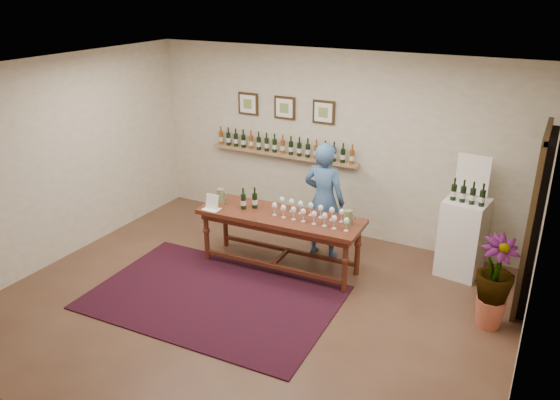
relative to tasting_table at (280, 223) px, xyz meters
The scene contains 14 objects.
ground 1.23m from the tasting_table, 83.58° to the right, with size 6.00×6.00×0.00m, color #4F2F23.
room_shell 2.42m from the tasting_table, 20.53° to the left, with size 6.00×6.00×6.00m.
rug 1.33m from the tasting_table, 108.56° to the right, with size 3.00×2.00×0.02m, color #480D0C.
tasting_table is the anchor object (origin of this frame).
table_glasses 0.44m from the tasting_table, ahead, with size 1.35×0.31×0.19m, color white, non-canonical shape.
table_bottles 0.55m from the tasting_table, behind, with size 0.31×0.17×0.33m, color black, non-canonical shape.
pitcher_left 0.94m from the tasting_table, behind, with size 0.13×0.13×0.21m, color #697649, non-canonical shape.
pitcher_right 0.95m from the tasting_table, ahead, with size 0.12×0.12×0.19m, color #697649, non-canonical shape.
menu_card 0.97m from the tasting_table, 164.01° to the right, with size 0.23×0.17×0.21m, color white.
display_pedestal 2.43m from the tasting_table, 24.12° to the left, with size 0.53×0.53×1.05m, color white.
pedestal_bottles 2.45m from the tasting_table, 22.10° to the left, with size 0.28×0.08×0.28m, color black, non-canonical shape.
info_sign 2.59m from the tasting_table, 27.99° to the left, with size 0.43×0.02×0.59m, color white.
potted_plant 2.76m from the tasting_table, ahead, with size 0.70×0.70×0.96m.
person 0.74m from the tasting_table, 59.73° to the left, with size 0.61×0.40×1.68m, color #385986.
Camera 1 is at (2.99, -4.88, 3.67)m, focal length 35.00 mm.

